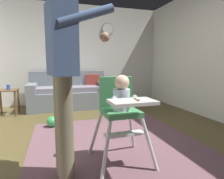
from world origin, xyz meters
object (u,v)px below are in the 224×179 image
object	(u,v)px
toy_ball	(52,122)
wall_clock	(108,29)
side_table	(7,96)
couch	(69,94)
high_chair	(121,103)
adult_standing	(62,69)
sippy_cup	(8,87)

from	to	relation	value
toy_ball	wall_clock	size ratio (longest dim) A/B	0.55
side_table	couch	bearing A→B (deg)	15.70
wall_clock	high_chair	bearing A→B (deg)	-103.33
wall_clock	toy_ball	bearing A→B (deg)	-128.10
side_table	wall_clock	xyz separation A→B (m)	(2.35, 0.83, 1.59)
toy_ball	high_chair	bearing A→B (deg)	-63.09
adult_standing	side_table	xyz separation A→B (m)	(-1.00, 2.54, -0.61)
toy_ball	side_table	size ratio (longest dim) A/B	0.34
side_table	toy_ball	bearing A→B (deg)	-50.70
sippy_cup	toy_ball	bearing A→B (deg)	-51.66
toy_ball	sippy_cup	size ratio (longest dim) A/B	1.77
adult_standing	wall_clock	distance (m)	3.76
couch	high_chair	distance (m)	2.83
toy_ball	wall_clock	xyz separation A→B (m)	(1.48, 1.89, 1.88)
toy_ball	side_table	world-z (taller)	side_table
adult_standing	toy_ball	xyz separation A→B (m)	(-0.13, 1.49, -0.90)
couch	high_chair	size ratio (longest dim) A/B	1.96
side_table	high_chair	bearing A→B (deg)	-57.30
adult_standing	wall_clock	world-z (taller)	wall_clock
high_chair	wall_clock	size ratio (longest dim) A/B	2.88
adult_standing	toy_ball	bearing A→B (deg)	85.34
sippy_cup	wall_clock	distance (m)	2.83
high_chair	adult_standing	size ratio (longest dim) A/B	0.53
couch	side_table	distance (m)	1.31
high_chair	sippy_cup	world-z (taller)	high_chair
side_table	wall_clock	size ratio (longest dim) A/B	1.61
adult_standing	wall_clock	xyz separation A→B (m)	(1.35, 3.37, 0.98)
high_chair	toy_ball	world-z (taller)	high_chair
high_chair	toy_ball	distance (m)	1.65
sippy_cup	wall_clock	bearing A→B (deg)	19.71
adult_standing	sippy_cup	distance (m)	2.76
couch	toy_ball	world-z (taller)	couch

